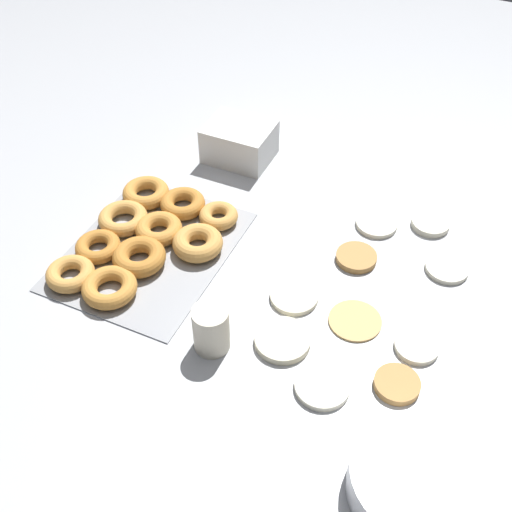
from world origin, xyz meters
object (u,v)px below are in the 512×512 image
object	(u,v)px
pancake_0	(355,320)
pancake_8	(417,346)
pancake_1	(397,384)
pancake_7	(430,223)
pancake_4	(377,224)
paper_cup	(211,329)
pancake_3	(356,257)
container_stack	(239,142)
pancake_9	(322,386)
pancake_2	(283,340)
pancake_5	(447,268)
batter_bowl	(417,482)
donut_tray	(146,239)
pancake_6	(293,296)

from	to	relation	value
pancake_0	pancake_8	bearing A→B (deg)	84.03
pancake_0	pancake_1	distance (m)	0.15
pancake_0	pancake_7	xyz separation A→B (m)	(-0.33, 0.06, 0.00)
pancake_4	paper_cup	xyz separation A→B (m)	(0.44, -0.18, 0.04)
pancake_3	pancake_8	distance (m)	0.24
pancake_1	container_stack	distance (m)	0.72
pancake_3	pancake_1	bearing A→B (deg)	31.23
pancake_9	pancake_3	bearing A→B (deg)	-172.02
pancake_2	pancake_5	world-z (taller)	pancake_2
pancake_2	batter_bowl	size ratio (longest dim) A/B	0.50
pancake_8	batter_bowl	xyz separation A→B (m)	(0.27, 0.07, 0.02)
pancake_1	pancake_7	bearing A→B (deg)	-173.75
pancake_0	batter_bowl	bearing A→B (deg)	33.65
pancake_5	donut_tray	world-z (taller)	donut_tray
pancake_4	container_stack	size ratio (longest dim) A/B	0.58
pancake_1	pancake_6	size ratio (longest dim) A/B	0.85
pancake_7	donut_tray	world-z (taller)	donut_tray
pancake_3	paper_cup	bearing A→B (deg)	-27.91
batter_bowl	pancake_9	bearing A→B (deg)	-121.08
pancake_2	container_stack	size ratio (longest dim) A/B	0.66
pancake_1	batter_bowl	xyz separation A→B (m)	(0.17, 0.08, 0.02)
pancake_0	pancake_8	xyz separation A→B (m)	(0.01, 0.12, 0.00)
pancake_3	donut_tray	bearing A→B (deg)	-71.10
pancake_3	container_stack	size ratio (longest dim) A/B	0.54
pancake_4	container_stack	world-z (taller)	container_stack
pancake_7	container_stack	bearing A→B (deg)	-96.31
pancake_5	pancake_8	size ratio (longest dim) A/B	1.07
pancake_4	donut_tray	bearing A→B (deg)	-58.17
pancake_6	container_stack	xyz separation A→B (m)	(-0.37, -0.30, 0.04)
pancake_5	paper_cup	size ratio (longest dim) A/B	0.94
pancake_3	pancake_5	world-z (taller)	pancake_3
batter_bowl	pancake_0	bearing A→B (deg)	-146.35
pancake_9	container_stack	size ratio (longest dim) A/B	0.61
pancake_7	batter_bowl	world-z (taller)	batter_bowl
pancake_1	pancake_6	bearing A→B (deg)	-115.57
pancake_3	pancake_4	world-z (taller)	pancake_3
pancake_9	pancake_5	bearing A→B (deg)	160.51
pancake_3	pancake_8	world-z (taller)	pancake_3
pancake_7	pancake_8	xyz separation A→B (m)	(0.34, 0.06, -0.00)
pancake_5	container_stack	distance (m)	0.58
container_stack	pancake_8	bearing A→B (deg)	54.25
pancake_2	pancake_8	xyz separation A→B (m)	(-0.09, 0.23, -0.00)
pancake_2	batter_bowl	xyz separation A→B (m)	(0.18, 0.29, 0.02)
pancake_3	paper_cup	distance (m)	0.36
pancake_2	pancake_0	bearing A→B (deg)	134.49
pancake_8	paper_cup	world-z (taller)	paper_cup
pancake_2	donut_tray	xyz separation A→B (m)	(-0.12, -0.36, 0.01)
pancake_0	container_stack	xyz separation A→B (m)	(-0.38, -0.42, 0.04)
pancake_6	pancake_7	size ratio (longest dim) A/B	1.15
paper_cup	pancake_1	bearing A→B (deg)	99.15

